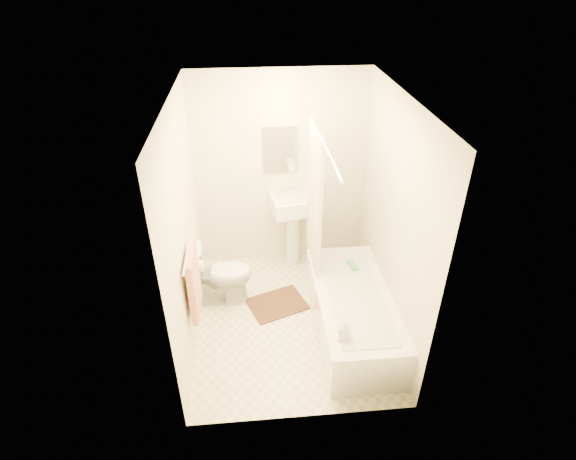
{
  "coord_description": "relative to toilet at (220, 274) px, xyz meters",
  "views": [
    {
      "loc": [
        -0.36,
        -3.62,
        3.42
      ],
      "look_at": [
        0.0,
        0.25,
        1.0
      ],
      "focal_mm": 28.0,
      "sensor_mm": 36.0,
      "label": 1
    }
  ],
  "objects": [
    {
      "name": "mirror",
      "position": [
        0.75,
        0.76,
        1.15
      ],
      "size": [
        0.4,
        0.03,
        0.55
      ],
      "primitive_type": "cube",
      "color": "white",
      "rests_on": "wall_back"
    },
    {
      "name": "wall_right",
      "position": [
        1.75,
        -0.42,
        0.85
      ],
      "size": [
        0.02,
        2.4,
        2.4
      ],
      "primitive_type": "cube",
      "color": "beige",
      "rests_on": "ground"
    },
    {
      "name": "wall_left",
      "position": [
        -0.25,
        -0.42,
        0.85
      ],
      "size": [
        0.02,
        2.4,
        2.4
      ],
      "primitive_type": "cube",
      "color": "beige",
      "rests_on": "ground"
    },
    {
      "name": "floor",
      "position": [
        0.75,
        -0.42,
        -0.35
      ],
      "size": [
        2.4,
        2.4,
        0.0
      ],
      "primitive_type": "plane",
      "color": "beige",
      "rests_on": "ground"
    },
    {
      "name": "towel",
      "position": [
        -0.18,
        -0.67,
        0.43
      ],
      "size": [
        0.06,
        0.45,
        0.66
      ],
      "primitive_type": "cube",
      "color": "#CC7266",
      "rests_on": "towel_bar"
    },
    {
      "name": "scrub_brush",
      "position": [
        1.46,
        -0.16,
        0.14
      ],
      "size": [
        0.09,
        0.2,
        0.04
      ],
      "primitive_type": "cube",
      "rotation": [
        0.0,
        0.0,
        0.2
      ],
      "color": "#46BB67",
      "rests_on": "bathtub"
    },
    {
      "name": "towel_bar",
      "position": [
        -0.21,
        -0.67,
        0.75
      ],
      "size": [
        0.02,
        0.6,
        0.02
      ],
      "primitive_type": "cylinder",
      "rotation": [
        1.57,
        0.0,
        0.0
      ],
      "color": "silver",
      "rests_on": "wall_left"
    },
    {
      "name": "wall_back",
      "position": [
        0.75,
        0.78,
        0.85
      ],
      "size": [
        2.0,
        0.02,
        2.4
      ],
      "primitive_type": "cube",
      "color": "beige",
      "rests_on": "ground"
    },
    {
      "name": "sink",
      "position": [
        0.89,
        0.64,
        0.17
      ],
      "size": [
        0.6,
        0.51,
        1.05
      ],
      "primitive_type": null,
      "rotation": [
        0.0,
        0.0,
        0.17
      ],
      "color": "white",
      "rests_on": "floor"
    },
    {
      "name": "shower_curtain",
      "position": [
        1.05,
        0.08,
        0.87
      ],
      "size": [
        0.04,
        0.8,
        1.55
      ],
      "primitive_type": "cube",
      "color": "silver",
      "rests_on": "curtain_rod"
    },
    {
      "name": "curtain_rod",
      "position": [
        1.05,
        -0.32,
        1.65
      ],
      "size": [
        0.03,
        1.7,
        0.03
      ],
      "primitive_type": "cylinder",
      "rotation": [
        1.57,
        0.0,
        0.0
      ],
      "color": "silver",
      "rests_on": "wall_back"
    },
    {
      "name": "bath_mat",
      "position": [
        0.63,
        -0.16,
        -0.34
      ],
      "size": [
        0.73,
        0.64,
        0.02
      ],
      "primitive_type": "cube",
      "rotation": [
        0.0,
        0.0,
        0.36
      ],
      "color": "#552B21",
      "rests_on": "floor"
    },
    {
      "name": "toilet",
      "position": [
        0.0,
        0.0,
        0.0
      ],
      "size": [
        0.72,
        0.41,
        0.71
      ],
      "primitive_type": "imported",
      "rotation": [
        0.0,
        0.0,
        1.57
      ],
      "color": "white",
      "rests_on": "floor"
    },
    {
      "name": "bathtub",
      "position": [
        1.38,
        -0.62,
        -0.12
      ],
      "size": [
        0.74,
        1.69,
        0.48
      ],
      "primitive_type": null,
      "color": "white",
      "rests_on": "floor"
    },
    {
      "name": "soap_bottle",
      "position": [
        1.16,
        -1.22,
        0.23
      ],
      "size": [
        0.12,
        0.12,
        0.21
      ],
      "primitive_type": "imported",
      "rotation": [
        0.0,
        0.0,
        -0.35
      ],
      "color": "silver",
      "rests_on": "bathtub"
    },
    {
      "name": "toilet_paper",
      "position": [
        -0.18,
        -0.3,
        0.35
      ],
      "size": [
        0.11,
        0.12,
        0.12
      ],
      "primitive_type": "cylinder",
      "rotation": [
        0.0,
        1.57,
        0.0
      ],
      "color": "white",
      "rests_on": "wall_left"
    },
    {
      "name": "ceiling",
      "position": [
        0.75,
        -0.42,
        2.05
      ],
      "size": [
        2.4,
        2.4,
        0.0
      ],
      "primitive_type": "plane",
      "color": "white",
      "rests_on": "ground"
    }
  ]
}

